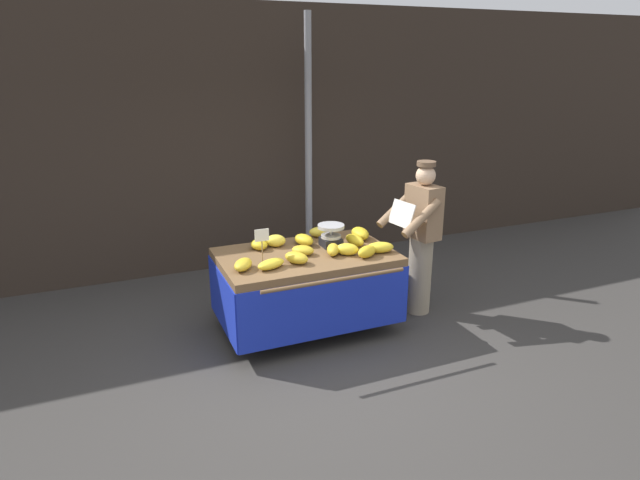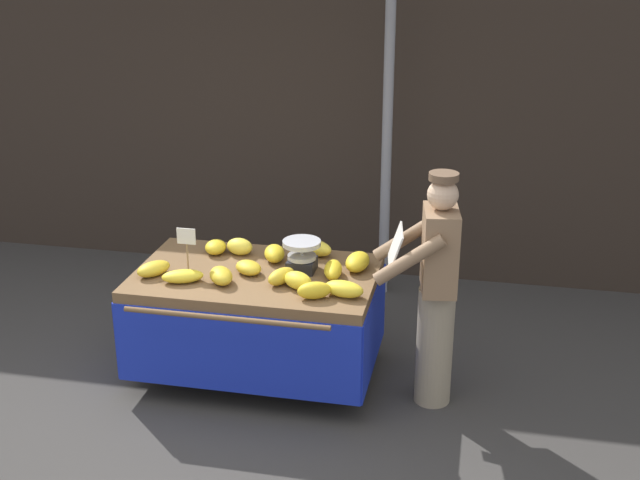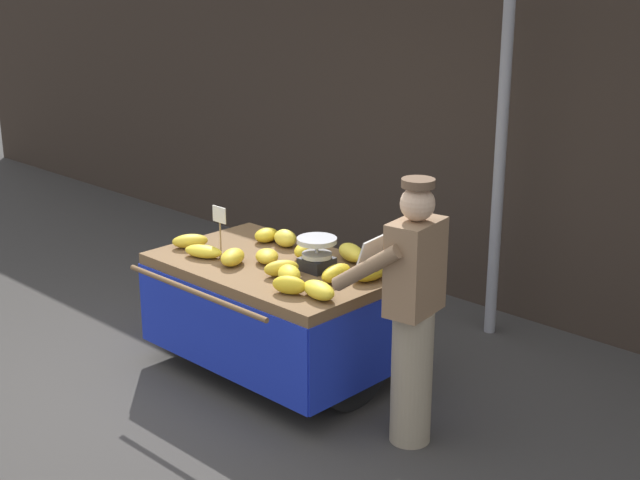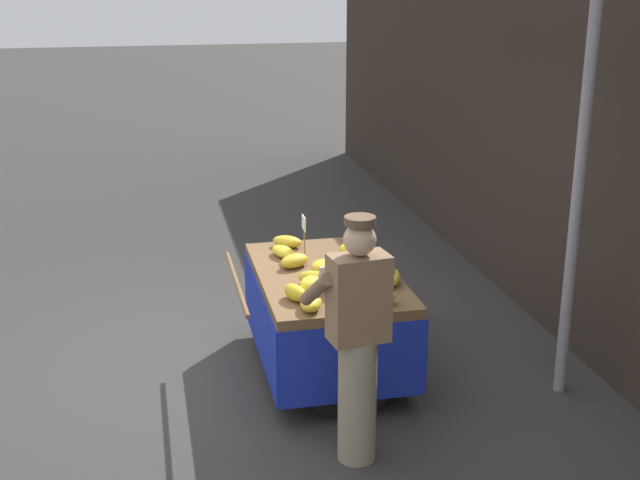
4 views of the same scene
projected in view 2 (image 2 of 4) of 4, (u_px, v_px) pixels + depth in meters
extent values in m
plane|color=#383533|center=(190.00, 440.00, 5.60)|extent=(60.00, 60.00, 0.00)
cube|color=#332821|center=(297.00, 95.00, 7.91)|extent=(16.00, 0.24, 3.42)
cylinder|color=gray|center=(388.00, 119.00, 7.25)|extent=(0.09, 0.09, 3.29)
cube|color=brown|center=(256.00, 277.00, 6.11)|extent=(1.75, 1.09, 0.08)
cylinder|color=black|center=(158.00, 321.00, 6.42)|extent=(0.05, 0.75, 0.75)
cylinder|color=#B7B7BC|center=(154.00, 321.00, 6.42)|extent=(0.01, 0.14, 0.14)
cylinder|color=black|center=(362.00, 341.00, 6.12)|extent=(0.05, 0.75, 0.75)
cylinder|color=#B7B7BC|center=(366.00, 341.00, 6.11)|extent=(0.01, 0.14, 0.14)
cylinder|color=#4C4742|center=(273.00, 303.00, 6.69)|extent=(0.05, 0.05, 0.77)
cube|color=#192DB2|center=(235.00, 354.00, 5.73)|extent=(1.75, 0.02, 0.60)
cube|color=#192DB2|center=(276.00, 289.00, 6.73)|extent=(1.75, 0.02, 0.60)
cube|color=#192DB2|center=(147.00, 309.00, 6.40)|extent=(0.02, 1.09, 0.60)
cube|color=#192DB2|center=(373.00, 330.00, 6.07)|extent=(0.02, 1.09, 0.60)
cylinder|color=brown|center=(225.00, 318.00, 5.44)|extent=(1.40, 0.04, 0.04)
cube|color=black|center=(302.00, 265.00, 6.11)|extent=(0.20, 0.20, 0.09)
cylinder|color=#B7B7BC|center=(302.00, 252.00, 6.07)|extent=(0.02, 0.02, 0.11)
cylinder|color=#B7B7BC|center=(302.00, 243.00, 6.05)|extent=(0.28, 0.28, 0.04)
cylinder|color=#B7B7BC|center=(302.00, 257.00, 6.09)|extent=(0.21, 0.21, 0.03)
cylinder|color=#997A51|center=(188.00, 258.00, 6.07)|extent=(0.01, 0.01, 0.22)
cube|color=white|center=(186.00, 236.00, 6.00)|extent=(0.14, 0.01, 0.12)
ellipsoid|color=gold|center=(281.00, 276.00, 5.89)|extent=(0.22, 0.28, 0.11)
ellipsoid|color=gold|center=(358.00, 262.00, 6.12)|extent=(0.19, 0.31, 0.12)
ellipsoid|color=yellow|center=(183.00, 276.00, 5.92)|extent=(0.33, 0.24, 0.09)
ellipsoid|color=yellow|center=(344.00, 289.00, 5.69)|extent=(0.31, 0.21, 0.11)
ellipsoid|color=gold|center=(216.00, 247.00, 6.42)|extent=(0.20, 0.23, 0.10)
ellipsoid|color=gold|center=(221.00, 276.00, 5.90)|extent=(0.26, 0.30, 0.11)
ellipsoid|color=gold|center=(314.00, 290.00, 5.66)|extent=(0.26, 0.20, 0.12)
ellipsoid|color=gold|center=(154.00, 269.00, 6.03)|extent=(0.27, 0.31, 0.10)
ellipsoid|color=gold|center=(248.00, 268.00, 6.06)|extent=(0.28, 0.27, 0.10)
ellipsoid|color=yellow|center=(298.00, 280.00, 5.81)|extent=(0.27, 0.25, 0.12)
ellipsoid|color=yellow|center=(315.00, 248.00, 6.39)|extent=(0.32, 0.25, 0.12)
ellipsoid|color=gold|center=(274.00, 253.00, 6.29)|extent=(0.22, 0.29, 0.11)
ellipsoid|color=yellow|center=(240.00, 246.00, 6.40)|extent=(0.25, 0.21, 0.13)
ellipsoid|color=gold|center=(333.00, 270.00, 6.00)|extent=(0.17, 0.30, 0.11)
cylinder|color=gray|center=(434.00, 346.00, 5.92)|extent=(0.26, 0.26, 0.88)
cube|color=#8C6B4C|center=(440.00, 250.00, 5.65)|extent=(0.28, 0.41, 0.58)
sphere|color=#DBB28E|center=(443.00, 195.00, 5.51)|extent=(0.21, 0.21, 0.21)
cylinder|color=brown|center=(444.00, 177.00, 5.47)|extent=(0.20, 0.20, 0.05)
cylinder|color=#8C6B4C|center=(410.00, 260.00, 5.47)|extent=(0.49, 0.16, 0.37)
cylinder|color=#8C6B4C|center=(407.00, 237.00, 5.86)|extent=(0.49, 0.16, 0.37)
cube|color=silver|center=(395.00, 246.00, 5.66)|extent=(0.14, 0.35, 0.25)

